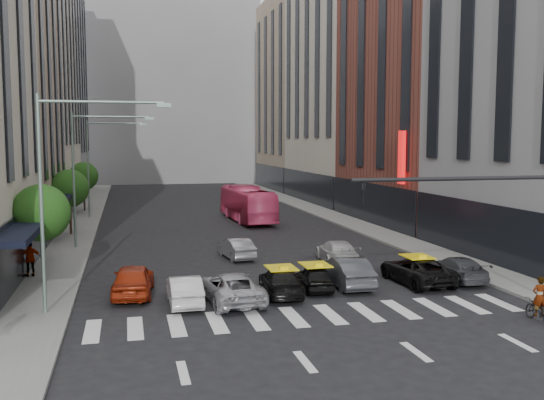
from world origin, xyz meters
TOP-DOWN VIEW (x-y plane):
  - ground at (0.00, 0.00)m, footprint 160.00×160.00m
  - sidewalk_left at (-11.50, 30.00)m, footprint 3.00×96.00m
  - sidewalk_right at (11.50, 30.00)m, footprint 3.00×96.00m
  - building_left_c at (-17.00, 46.00)m, footprint 8.00×20.00m
  - building_left_d at (-17.00, 65.00)m, footprint 8.00×18.00m
  - building_right_b at (17.00, 27.00)m, footprint 8.00×18.00m
  - building_right_c at (17.00, 46.00)m, footprint 8.00×20.00m
  - building_right_d at (17.00, 65.00)m, footprint 8.00×18.00m
  - building_far at (0.00, 85.00)m, footprint 30.00×10.00m
  - tree_near at (-11.80, 10.00)m, footprint 2.88×2.88m
  - tree_mid at (-11.80, 26.00)m, footprint 2.88×2.88m
  - tree_far at (-11.80, 42.00)m, footprint 2.88×2.88m
  - streetlamp_near at (-10.04, 4.00)m, footprint 5.38×0.25m
  - streetlamp_mid at (-10.04, 20.00)m, footprint 5.38×0.25m
  - streetlamp_far at (-10.04, 36.00)m, footprint 5.38×0.25m
  - traffic_signal at (7.69, -1.00)m, footprint 10.10×0.20m
  - liberty_sign at (12.60, 20.00)m, footprint 0.30×0.70m
  - car_red at (-7.40, 6.58)m, footprint 2.22×4.65m
  - car_white_front at (-5.20, 4.50)m, footprint 1.38×3.96m
  - car_silver at (-3.13, 4.34)m, footprint 2.65×5.06m
  - taxi_left at (-0.60, 5.11)m, footprint 2.27×4.58m
  - taxi_center at (1.27, 5.67)m, footprint 1.87×3.73m
  - car_grey_mid at (3.02, 6.01)m, footprint 1.71×4.57m
  - taxi_right at (6.70, 5.70)m, footprint 2.51×5.04m
  - car_grey_curb at (9.00, 5.77)m, footprint 1.95×4.42m
  - car_row2_left at (-1.09, 14.36)m, footprint 1.89×4.07m
  - car_row2_right at (4.52, 11.62)m, footprint 2.38×4.85m
  - bus at (2.97, 31.28)m, footprint 3.21×11.33m
  - motorcycle at (8.38, -1.51)m, footprint 0.72×1.81m
  - rider at (8.38, -1.51)m, footprint 0.61×0.42m
  - pedestrian_far at (-12.60, 11.36)m, footprint 1.18×0.75m

SIDE VIEW (x-z plane):
  - ground at x=0.00m, z-range 0.00..0.00m
  - sidewalk_left at x=-11.50m, z-range 0.00..0.15m
  - sidewalk_right at x=11.50m, z-range 0.00..0.15m
  - motorcycle at x=8.38m, z-range 0.00..0.94m
  - taxi_center at x=1.27m, z-range 0.00..1.22m
  - car_grey_curb at x=9.00m, z-range 0.00..1.26m
  - taxi_left at x=-0.60m, z-range 0.00..1.28m
  - car_row2_left at x=-1.09m, z-range 0.00..1.29m
  - car_white_front at x=-5.20m, z-range 0.00..1.30m
  - car_row2_right at x=4.52m, z-range 0.00..1.36m
  - car_silver at x=-3.13m, z-range 0.00..1.36m
  - taxi_right at x=6.70m, z-range 0.00..1.37m
  - car_grey_mid at x=3.02m, z-range 0.00..1.49m
  - car_red at x=-7.40m, z-range 0.00..1.54m
  - pedestrian_far at x=-12.60m, z-range 0.15..2.02m
  - bus at x=2.97m, z-range 0.00..3.12m
  - rider at x=8.38m, z-range 0.94..2.55m
  - tree_near at x=-11.80m, z-range 1.18..6.13m
  - tree_mid at x=-11.80m, z-range 1.18..6.13m
  - tree_far at x=-11.80m, z-range 1.18..6.13m
  - traffic_signal at x=7.69m, z-range 1.47..7.47m
  - streetlamp_near at x=-10.04m, z-range 1.40..10.40m
  - streetlamp_mid at x=-10.04m, z-range 1.40..10.40m
  - streetlamp_far at x=-10.04m, z-range 1.40..10.40m
  - liberty_sign at x=12.60m, z-range 4.00..8.00m
  - building_right_b at x=17.00m, z-range 0.00..26.00m
  - building_right_d at x=17.00m, z-range 0.00..28.00m
  - building_left_d at x=-17.00m, z-range 0.00..30.00m
  - building_left_c at x=-17.00m, z-range 0.00..36.00m
  - building_far at x=0.00m, z-range 0.00..36.00m
  - building_right_c at x=17.00m, z-range 0.00..40.00m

